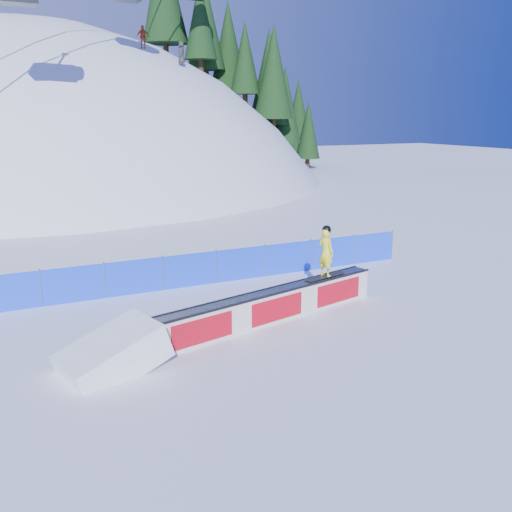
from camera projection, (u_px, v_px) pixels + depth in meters
name	position (u px, v px, depth m)	size (l,w,h in m)	color
ground	(177.00, 339.00, 15.59)	(160.00, 160.00, 0.00)	white
snow_hill	(49.00, 362.00, 56.56)	(64.00, 64.00, 64.00)	white
treeline	(242.00, 70.00, 58.99)	(18.80, 10.26, 20.65)	#312013
safety_fence	(135.00, 277.00, 19.37)	(22.05, 0.05, 1.30)	#1540F6
rail_box	(271.00, 306.00, 16.81)	(8.02, 2.46, 0.97)	silver
snow_ramp	(114.00, 369.00, 13.78)	(2.37, 1.58, 0.89)	white
snowboarder	(326.00, 252.00, 17.89)	(1.61, 0.65, 1.66)	black
distant_skiers	(52.00, 29.00, 40.30)	(17.59, 8.87, 5.10)	black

